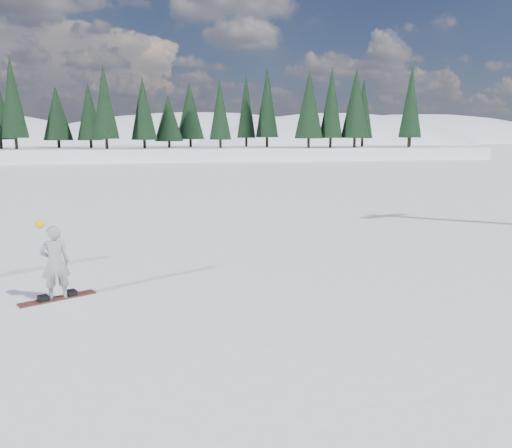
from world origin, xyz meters
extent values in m
plane|color=white|center=(0.00, 0.00, 0.00)|extent=(420.00, 420.00, 0.00)
cube|color=white|center=(0.00, 55.00, -1.00)|extent=(90.00, 14.00, 5.00)
ellipsoid|color=white|center=(20.00, 200.00, -14.63)|extent=(182.00, 140.00, 53.20)
ellipsoid|color=white|center=(110.00, 185.00, -13.86)|extent=(156.00, 120.00, 50.40)
ellipsoid|color=white|center=(60.00, 150.00, -12.38)|extent=(117.00, 90.00, 45.00)
cone|color=black|center=(-13.82, 55.00, 5.25)|extent=(3.20, 3.20, 7.50)
cone|color=black|center=(-10.36, 55.00, 5.25)|extent=(3.20, 3.20, 7.50)
cone|color=black|center=(-6.91, 55.00, 5.25)|extent=(3.20, 3.20, 7.50)
cone|color=black|center=(-3.45, 55.00, 5.25)|extent=(3.20, 3.20, 7.50)
cone|color=black|center=(0.00, 55.00, 5.25)|extent=(3.20, 3.20, 7.50)
cone|color=black|center=(3.45, 55.00, 5.25)|extent=(3.20, 3.20, 7.50)
cone|color=black|center=(6.91, 55.00, 5.25)|extent=(3.20, 3.20, 7.50)
cone|color=black|center=(10.36, 55.00, 5.25)|extent=(3.20, 3.20, 7.50)
cone|color=black|center=(13.82, 55.00, 5.25)|extent=(3.20, 3.20, 7.50)
cone|color=black|center=(17.27, 55.00, 5.25)|extent=(3.20, 3.20, 7.50)
cone|color=black|center=(20.73, 55.00, 5.25)|extent=(3.20, 3.20, 7.50)
cone|color=black|center=(24.18, 55.00, 5.25)|extent=(3.20, 3.20, 7.50)
cone|color=black|center=(27.64, 55.00, 5.25)|extent=(3.20, 3.20, 7.50)
cone|color=black|center=(31.09, 55.00, 5.25)|extent=(3.20, 3.20, 7.50)
cone|color=black|center=(34.55, 55.00, 5.25)|extent=(3.20, 3.20, 7.50)
cone|color=black|center=(38.00, 55.00, 5.25)|extent=(3.20, 3.20, 7.50)
imported|color=#AEAEB3|center=(-0.33, -1.04, 0.76)|extent=(0.63, 0.49, 1.53)
sphere|color=yellow|center=(-0.53, -1.16, 1.58)|extent=(0.18, 0.18, 0.18)
cube|color=maroon|center=(-0.33, -1.04, 0.01)|extent=(1.46, 0.94, 0.03)
camera|label=1|loc=(1.77, -11.33, 3.31)|focal=35.00mm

